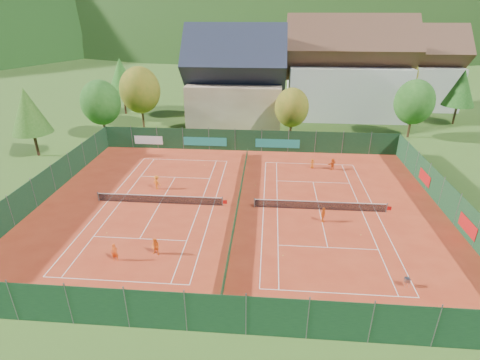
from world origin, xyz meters
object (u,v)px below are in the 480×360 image
player_right_near (323,215)px  player_left_near (115,252)px  player_right_far_b (332,164)px  hotel_block_b (412,73)px  chalet (236,83)px  player_right_far_a (312,164)px  hotel_block_a (346,74)px  ball_hopper (407,280)px  player_left_mid (156,247)px  player_left_far (157,182)px

player_right_near → player_left_near: bearing=144.7°
player_right_near → player_right_far_b: 12.75m
player_right_near → hotel_block_b: bearing=6.1°
hotel_block_b → player_right_near: hotel_block_b is taller
player_left_near → player_right_far_b: player_left_near is taller
chalet → player_right_far_b: size_ratio=11.02×
player_left_near → player_right_far_a: 26.34m
hotel_block_a → ball_hopper: hotel_block_a is taller
hotel_block_a → player_right_near: hotel_block_a is taller
chalet → player_right_far_b: (13.66, -19.75, -5.89)m
player_left_mid → hotel_block_b: bearing=75.7°
player_left_near → player_right_near: bearing=18.6°
player_left_mid → player_right_near: 15.30m
player_right_near → ball_hopper: bearing=-118.6°
hotel_block_a → player_right_far_b: (-5.34, -25.75, -6.65)m
hotel_block_a → player_left_far: (-25.22, -32.70, -6.60)m
player_right_near → player_right_far_a: player_right_near is taller
hotel_block_a → player_left_mid: size_ratio=14.32×
chalet → player_right_far_b: chalet is taller
player_right_near → player_right_far_b: bearing=19.7°
ball_hopper → player_left_near: player_left_near is taller
chalet → hotel_block_a: size_ratio=0.75×
chalet → hotel_block_a: 19.94m
hotel_block_b → player_left_far: 56.83m
player_right_far_a → player_right_far_b: size_ratio=0.83×
chalet → hotel_block_b: chalet is taller
player_left_mid → player_right_far_b: (16.57, 18.75, -0.02)m
hotel_block_a → player_right_far_a: size_ratio=17.79×
player_left_far → player_right_far_b: 21.06m
player_right_far_a → player_right_far_b: bearing=157.9°
player_left_far → player_right_near: bearing=-167.6°
ball_hopper → player_right_far_b: (-2.29, 20.99, 0.18)m
chalet → player_right_far_a: size_ratio=13.34×
hotel_block_a → player_right_near: size_ratio=14.88×
chalet → ball_hopper: (15.95, -40.74, -6.07)m
hotel_block_a → hotel_block_b: size_ratio=1.25×
hotel_block_b → hotel_block_a: bearing=-150.3°
chalet → player_left_near: size_ratio=10.69×
hotel_block_b → player_left_mid: size_ratio=11.46×
ball_hopper → player_right_far_a: (-4.69, 21.24, 0.05)m
hotel_block_a → ball_hopper: size_ratio=27.00×
player_left_near → player_right_far_b: 27.78m
hotel_block_b → player_left_mid: hotel_block_b is taller
hotel_block_b → player_right_far_b: (-19.34, -33.75, -5.88)m
hotel_block_b → player_left_near: bearing=-126.0°
chalet → player_right_far_a: bearing=-60.0°
player_left_mid → player_right_near: bearing=44.2°
chalet → player_left_far: 28.04m
player_right_near → player_right_far_b: (2.61, 12.48, 0.01)m
ball_hopper → player_right_far_b: bearing=96.2°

